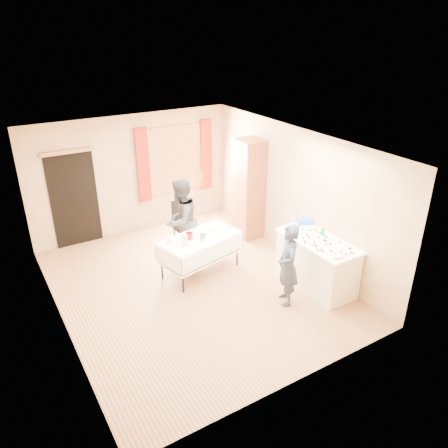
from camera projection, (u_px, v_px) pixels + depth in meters
floor at (193, 286)px, 7.89m from camera, size 4.50×5.50×0.02m
ceiling at (188, 144)px, 6.78m from camera, size 4.50×5.50×0.02m
wall_back at (133, 175)px, 9.47m from camera, size 4.50×0.02×2.60m
wall_front at (297, 303)px, 5.20m from camera, size 4.50×0.02×2.60m
wall_left at (51, 254)px, 6.28m from camera, size 0.02×5.50×2.60m
wall_right at (296, 195)px, 8.39m from camera, size 0.02×5.50×2.60m
window_frame at (175, 159)px, 9.82m from camera, size 1.32×0.06×1.52m
window_pane at (175, 160)px, 9.81m from camera, size 1.20×0.02×1.40m
curtain_left at (143, 165)px, 9.42m from camera, size 0.28×0.06×1.65m
curtain_right at (206, 155)px, 10.15m from camera, size 0.28×0.06×1.65m
doorway at (74, 200)px, 8.97m from camera, size 0.95×0.04×2.00m
door_lintel at (67, 152)px, 8.51m from camera, size 1.05×0.06×0.08m
cabinet at (248, 189)px, 9.30m from camera, size 0.50×0.60×2.15m
counter at (316, 263)px, 7.72m from camera, size 0.73×1.53×0.91m
party_table at (200, 251)px, 8.12m from camera, size 1.64×1.08×0.75m
chair at (186, 234)px, 9.06m from camera, size 0.46×0.46×1.06m
girl at (288, 265)px, 7.14m from camera, size 0.78×0.74×1.44m
woman at (181, 220)px, 8.44m from camera, size 1.36×1.34×1.67m
soda_can at (323, 232)px, 7.67m from camera, size 0.08×0.08×0.12m
mixing_bowl at (336, 256)px, 6.98m from camera, size 0.33×0.33×0.05m
foam_block at (293, 226)px, 7.94m from camera, size 0.16×0.12×0.08m
blue_basket at (304, 221)px, 8.13m from camera, size 0.36×0.31×0.08m
pitcher at (184, 240)px, 7.63m from camera, size 0.15×0.15×0.22m
cup_red at (189, 236)px, 7.88m from camera, size 0.22×0.22×0.13m
cup_rainbow at (203, 237)px, 7.85m from camera, size 0.24×0.24×0.12m
small_bowl at (209, 229)px, 8.24m from camera, size 0.16×0.16×0.05m
pastry_tray at (225, 230)px, 8.23m from camera, size 0.30×0.23×0.02m
bottle at (169, 239)px, 7.72m from camera, size 0.10×0.10×0.18m
cake_balls at (320, 242)px, 7.43m from camera, size 0.54×1.13×0.04m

